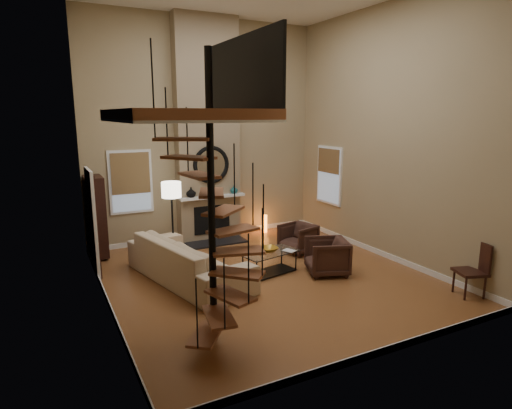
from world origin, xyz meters
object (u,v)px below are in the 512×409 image
floor_lamp (172,196)px  armchair_near (300,237)px  sofa (187,260)px  coffee_table (270,260)px  side_chair (475,267)px  hutch (96,216)px  armchair_far (330,256)px  accent_lamp (265,223)px

floor_lamp → armchair_near: bearing=-20.0°
sofa → coffee_table: size_ratio=2.36×
coffee_table → floor_lamp: (-1.45, 1.89, 1.13)m
sofa → coffee_table: (1.60, -0.44, -0.11)m
coffee_table → side_chair: side_chair is taller
hutch → armchair_far: size_ratio=2.23×
armchair_near → floor_lamp: bearing=-125.0°
hutch → floor_lamp: hutch is taller
armchair_far → accent_lamp: (0.27, 3.33, -0.10)m
coffee_table → armchair_far: bearing=-26.3°
armchair_near → accent_lamp: (0.08, 1.89, -0.10)m
hutch → accent_lamp: bearing=1.7°
sofa → armchair_far: sofa is taller
sofa → armchair_far: (2.70, -0.99, -0.04)m
accent_lamp → hutch: bearing=-178.3°
coffee_table → sofa: bearing=164.6°
hutch → floor_lamp: size_ratio=1.02×
armchair_near → sofa: bearing=-96.1°
armchair_near → armchair_far: armchair_far is taller
accent_lamp → side_chair: bearing=-76.0°
hutch → accent_lamp: (4.34, 0.13, -0.70)m
armchair_near → side_chair: size_ratio=0.73×
hutch → armchair_near: (4.26, -1.77, -0.60)m
armchair_far → accent_lamp: armchair_far is taller
coffee_table → side_chair: size_ratio=1.27×
armchair_far → coffee_table: (-1.10, 0.55, -0.07)m
floor_lamp → hutch: bearing=153.2°
floor_lamp → accent_lamp: bearing=17.7°
sofa → hutch: bearing=18.3°
sofa → armchair_far: size_ratio=3.69×
hutch → sofa: 2.67m
armchair_far → coffee_table: 1.23m
armchair_near → floor_lamp: 3.10m
armchair_near → armchair_far: size_ratio=0.90×
coffee_table → accent_lamp: size_ratio=2.68×
sofa → side_chair: 5.28m
side_chair → coffee_table: bearing=136.1°
hutch → accent_lamp: 4.40m
hutch → armchair_far: bearing=-38.2°
sofa → armchair_near: 2.93m
accent_lamp → armchair_far: bearing=-94.6°
armchair_far → floor_lamp: bearing=-112.4°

